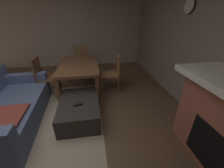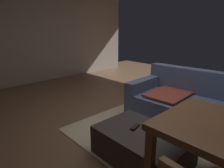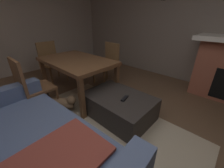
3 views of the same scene
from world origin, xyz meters
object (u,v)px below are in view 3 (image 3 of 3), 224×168
object	(u,v)px
dining_table	(77,64)
tv_remote	(125,98)
dining_chair_east	(51,60)
small_dog	(62,102)
dining_chair_north	(30,85)
ottoman_coffee_table	(119,106)
dining_chair_south	(109,61)
couch	(26,154)

from	to	relation	value
dining_table	tv_remote	bearing A→B (deg)	-178.87
dining_chair_east	small_dog	xyz separation A→B (m)	(-1.34, 0.50, -0.37)
tv_remote	dining_chair_north	bearing A→B (deg)	23.92
small_dog	dining_chair_east	bearing A→B (deg)	-20.65
ottoman_coffee_table	tv_remote	bearing A→B (deg)	176.23
tv_remote	small_dog	bearing A→B (deg)	17.18
small_dog	dining_chair_north	bearing A→B (deg)	55.24
dining_chair_north	ottoman_coffee_table	bearing A→B (deg)	-139.46
ottoman_coffee_table	small_dog	distance (m)	0.95
dining_chair_south	tv_remote	bearing A→B (deg)	144.03
dining_chair_east	couch	bearing A→B (deg)	149.41
couch	dining_chair_east	bearing A→B (deg)	-30.59
couch	dining_chair_east	xyz separation A→B (m)	(2.11, -1.25, 0.23)
couch	dining_table	distance (m)	1.64
tv_remote	dining_chair_east	bearing A→B (deg)	-12.63
dining_chair_south	couch	bearing A→B (deg)	115.41
tv_remote	dining_table	world-z (taller)	dining_table
dining_chair_south	dining_chair_north	size ratio (longest dim) A/B	1.00
dining_chair_north	small_dog	distance (m)	0.54
couch	tv_remote	distance (m)	1.28
dining_table	small_dog	size ratio (longest dim) A/B	2.50
couch	ottoman_coffee_table	distance (m)	1.29
small_dog	tv_remote	bearing A→B (deg)	-149.46
dining_chair_east	dining_chair_south	size ratio (longest dim) A/B	1.00
couch	dining_chair_north	world-z (taller)	dining_chair_north
dining_chair_south	dining_chair_north	world-z (taller)	same
couch	dining_table	xyz separation A→B (m)	(1.00, -1.25, 0.36)
couch	ottoman_coffee_table	size ratio (longest dim) A/B	1.93
dining_chair_east	dining_chair_north	xyz separation A→B (m)	(-1.11, 0.83, 0.00)
couch	dining_chair_north	size ratio (longest dim) A/B	2.14
dining_table	ottoman_coffee_table	bearing A→B (deg)	-178.32
dining_table	small_dog	xyz separation A→B (m)	(-0.23, 0.51, -0.50)
small_dog	ottoman_coffee_table	bearing A→B (deg)	-145.55
couch	small_dog	bearing A→B (deg)	-43.89
tv_remote	dining_table	distance (m)	1.16
couch	dining_chair_south	size ratio (longest dim) A/B	2.14
dining_table	dining_chair_east	size ratio (longest dim) A/B	1.54
ottoman_coffee_table	tv_remote	size ratio (longest dim) A/B	6.45
ottoman_coffee_table	dining_chair_east	xyz separation A→B (m)	(2.12, 0.04, 0.34)
dining_table	small_dog	distance (m)	0.75
couch	dining_table	world-z (taller)	couch
tv_remote	dining_chair_east	distance (m)	2.24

